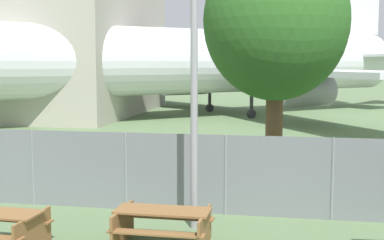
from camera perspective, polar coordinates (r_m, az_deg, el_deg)
The scene contains 6 objects.
perimeter_fence at distance 13.19m, azimuth 3.59°, elevation -5.88°, with size 56.07×0.07×1.98m.
airplane at distance 37.43m, azimuth 2.60°, elevation 6.22°, with size 33.86×30.05×12.58m.
picnic_bench_near_cabin at distance 11.13m, azimuth -3.13°, elevation -10.90°, with size 1.94×1.41×0.76m.
picnic_bench_open_grass at distance 11.56m, azimuth -19.51°, elevation -10.67°, with size 1.56×1.46×0.76m.
tree_near_hangar at distance 16.56m, azimuth 8.93°, elevation 10.30°, with size 4.39×4.39×7.40m.
light_mast at distance 11.82m, azimuth 0.23°, elevation 10.45°, with size 0.44×0.44×7.53m.
Camera 1 is at (1.55, -3.05, 3.75)m, focal length 50.00 mm.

